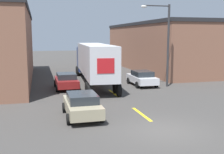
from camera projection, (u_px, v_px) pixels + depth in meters
ground_plane at (163, 130)px, 14.03m from camera, size 160.00×160.00×0.00m
road_centerline at (114, 93)px, 23.16m from camera, size 0.20×16.00×0.01m
warehouse_right at (163, 46)px, 40.20m from camera, size 9.72×24.33×6.50m
semi_truck at (93, 60)px, 27.79m from camera, size 3.58×15.30×3.92m
parked_car_left_near at (82, 105)px, 16.26m from camera, size 2.04×4.11×1.42m
parked_car_left_far at (66, 81)px, 25.02m from camera, size 2.04×4.11×1.42m
parked_car_right_mid at (142, 78)px, 26.70m from camera, size 2.04×4.11×1.42m
street_lamp at (165, 39)px, 25.61m from camera, size 2.81×0.32×7.51m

